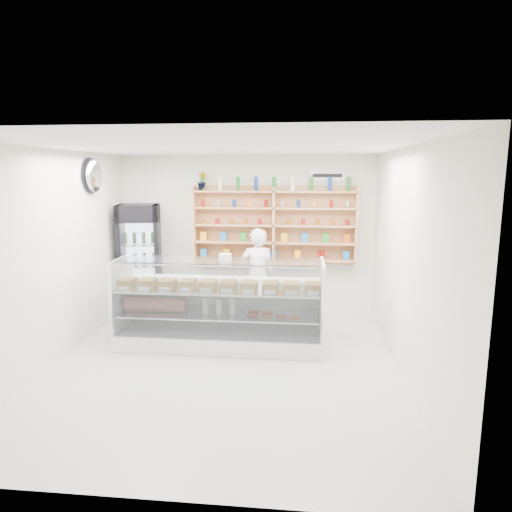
# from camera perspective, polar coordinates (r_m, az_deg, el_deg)

# --- Properties ---
(room) EXTENTS (5.00, 5.00, 5.00)m
(room) POSITION_cam_1_polar(r_m,az_deg,el_deg) (5.72, -4.28, -0.66)
(room) COLOR #B1B0B6
(room) RESTS_ON ground
(display_counter) EXTENTS (2.95, 0.88, 1.28)m
(display_counter) POSITION_cam_1_polar(r_m,az_deg,el_deg) (6.70, -4.51, -8.28)
(display_counter) COLOR white
(display_counter) RESTS_ON floor
(shop_worker) EXTENTS (0.65, 0.49, 1.60)m
(shop_worker) POSITION_cam_1_polar(r_m,az_deg,el_deg) (7.61, 0.15, -2.50)
(shop_worker) COLOR silver
(shop_worker) RESTS_ON floor
(drinks_cooler) EXTENTS (0.84, 0.83, 1.96)m
(drinks_cooler) POSITION_cam_1_polar(r_m,az_deg,el_deg) (8.31, -14.27, -0.46)
(drinks_cooler) COLOR black
(drinks_cooler) RESTS_ON floor
(wall_shelving) EXTENTS (2.84, 0.28, 1.33)m
(wall_shelving) POSITION_cam_1_polar(r_m,az_deg,el_deg) (7.93, 2.26, 3.83)
(wall_shelving) COLOR tan
(wall_shelving) RESTS_ON back_wall
(potted_plant) EXTENTS (0.21, 0.19, 0.32)m
(potted_plant) POSITION_cam_1_polar(r_m,az_deg,el_deg) (8.06, -6.72, 9.28)
(potted_plant) COLOR #1E6626
(potted_plant) RESTS_ON wall_shelving
(security_mirror) EXTENTS (0.15, 0.50, 0.50)m
(security_mirror) POSITION_cam_1_polar(r_m,az_deg,el_deg) (7.44, -19.60, 9.44)
(security_mirror) COLOR silver
(security_mirror) RESTS_ON left_wall
(wall_sign) EXTENTS (0.62, 0.03, 0.20)m
(wall_sign) POSITION_cam_1_polar(r_m,az_deg,el_deg) (8.01, 8.91, 9.91)
(wall_sign) COLOR white
(wall_sign) RESTS_ON back_wall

